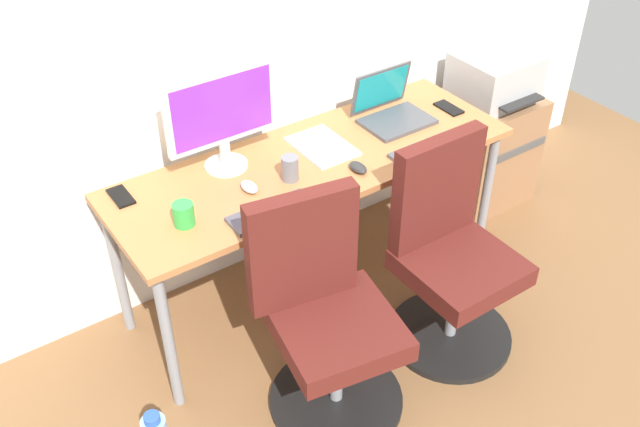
{
  "coord_description": "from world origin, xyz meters",
  "views": [
    {
      "loc": [
        -1.42,
        -2.11,
        2.38
      ],
      "look_at": [
        0.0,
        -0.05,
        0.47
      ],
      "focal_mm": 40.29,
      "sensor_mm": 36.0,
      "label": 1
    }
  ],
  "objects": [
    {
      "name": "pen_cup",
      "position": [
        -0.16,
        -0.07,
        0.78
      ],
      "size": [
        0.07,
        0.07,
        0.1
      ],
      "primitive_type": "cylinder",
      "color": "slate",
      "rests_on": "desk"
    },
    {
      "name": "phone_near_monitor",
      "position": [
        -0.77,
        0.2,
        0.73
      ],
      "size": [
        0.07,
        0.14,
        0.01
      ],
      "primitive_type": "cube",
      "color": "black",
      "rests_on": "desk"
    },
    {
      "name": "paper_pile",
      "position": [
        0.09,
        0.06,
        0.73
      ],
      "size": [
        0.21,
        0.3,
        0.01
      ],
      "primitive_type": "cube",
      "color": "white",
      "rests_on": "desk"
    },
    {
      "name": "desk",
      "position": [
        0.0,
        0.0,
        0.66
      ],
      "size": [
        1.77,
        0.61,
        0.73
      ],
      "color": "#B77542",
      "rests_on": "ground"
    },
    {
      "name": "phone_near_laptop",
      "position": [
        0.77,
        -0.0,
        0.73
      ],
      "size": [
        0.07,
        0.14,
        0.01
      ],
      "primitive_type": "cube",
      "color": "black",
      "rests_on": "desk"
    },
    {
      "name": "coffee_mug",
      "position": [
        -0.64,
        -0.09,
        0.77
      ],
      "size": [
        0.08,
        0.08,
        0.09
      ],
      "primitive_type": "cylinder",
      "color": "green",
      "rests_on": "desk"
    },
    {
      "name": "printer",
      "position": [
        1.2,
        0.12,
        0.72
      ],
      "size": [
        0.38,
        0.4,
        0.24
      ],
      "color": "#B7B7B7",
      "rests_on": "side_cabinet"
    },
    {
      "name": "office_chair_right",
      "position": [
        0.31,
        -0.55,
        0.42
      ],
      "size": [
        0.54,
        0.54,
        0.94
      ],
      "color": "black",
      "rests_on": "ground"
    },
    {
      "name": "keyboard_by_laptop",
      "position": [
        0.44,
        -0.22,
        0.74
      ],
      "size": [
        0.34,
        0.12,
        0.02
      ],
      "primitive_type": "cube",
      "color": "#515156",
      "rests_on": "desk"
    },
    {
      "name": "keyboard_by_monitor",
      "position": [
        -0.34,
        -0.22,
        0.74
      ],
      "size": [
        0.34,
        0.12,
        0.02
      ],
      "primitive_type": "cube",
      "color": "#515156",
      "rests_on": "desk"
    },
    {
      "name": "side_cabinet",
      "position": [
        1.2,
        0.12,
        0.3
      ],
      "size": [
        0.46,
        0.45,
        0.6
      ],
      "color": "#996B47",
      "rests_on": "ground"
    },
    {
      "name": "mouse_by_monitor",
      "position": [
        -0.33,
        -0.04,
        0.74
      ],
      "size": [
        0.06,
        0.1,
        0.03
      ],
      "primitive_type": "ellipsoid",
      "color": "#B7B7B7",
      "rests_on": "desk"
    },
    {
      "name": "desktop_monitor",
      "position": [
        -0.33,
        0.16,
        0.98
      ],
      "size": [
        0.48,
        0.18,
        0.43
      ],
      "color": "silver",
      "rests_on": "desk"
    },
    {
      "name": "ground_plane",
      "position": [
        0.0,
        0.0,
        0.0
      ],
      "size": [
        5.28,
        5.28,
        0.0
      ],
      "primitive_type": "plane",
      "color": "brown"
    },
    {
      "name": "open_laptop",
      "position": [
        0.48,
        0.09,
        0.78
      ],
      "size": [
        0.31,
        0.26,
        0.23
      ],
      "color": "#4C4C51",
      "rests_on": "desk"
    },
    {
      "name": "back_wall",
      "position": [
        0.0,
        0.38,
        1.3
      ],
      "size": [
        4.4,
        0.04,
        2.6
      ],
      "primitive_type": "cube",
      "color": "white",
      "rests_on": "ground"
    },
    {
      "name": "mouse_by_laptop",
      "position": [
        0.1,
        -0.17,
        0.74
      ],
      "size": [
        0.06,
        0.1,
        0.03
      ],
      "primitive_type": "ellipsoid",
      "color": "#2D2D2D",
      "rests_on": "desk"
    },
    {
      "name": "office_chair_left",
      "position": [
        -0.32,
        -0.55,
        0.42
      ],
      "size": [
        0.54,
        0.54,
        0.94
      ],
      "color": "black",
      "rests_on": "ground"
    }
  ]
}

